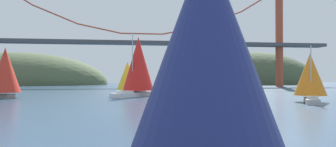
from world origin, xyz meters
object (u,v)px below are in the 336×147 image
at_px(sailboat_yellow_sail, 128,77).
at_px(sailboat_scarlet_sail, 5,71).
at_px(sailboat_orange_sail, 310,76).
at_px(sailboat_pink_spinnaker, 225,66).
at_px(sailboat_red_spinnaker, 138,65).
at_px(sailboat_navy_sail, 208,47).
at_px(channel_buoy, 212,101).

relative_size(sailboat_yellow_sail, sailboat_scarlet_sail, 0.86).
height_order(sailboat_orange_sail, sailboat_pink_spinnaker, sailboat_pink_spinnaker).
relative_size(sailboat_red_spinnaker, sailboat_navy_sail, 1.12).
bearing_deg(sailboat_scarlet_sail, sailboat_yellow_sail, 24.35).
bearing_deg(sailboat_yellow_sail, sailboat_orange_sail, -44.37).
bearing_deg(sailboat_red_spinnaker, sailboat_pink_spinnaker, -78.45).
relative_size(sailboat_yellow_sail, sailboat_pink_spinnaker, 0.87).
height_order(sailboat_orange_sail, sailboat_red_spinnaker, sailboat_red_spinnaker).
height_order(sailboat_red_spinnaker, channel_buoy, sailboat_red_spinnaker).
height_order(sailboat_yellow_sail, sailboat_red_spinnaker, sailboat_red_spinnaker).
xyz_separation_m(sailboat_orange_sail, sailboat_scarlet_sail, (-47.25, 15.58, 0.82)).
relative_size(sailboat_scarlet_sail, sailboat_pink_spinnaker, 1.01).
bearing_deg(channel_buoy, sailboat_red_spinnaker, 116.48).
bearing_deg(sailboat_navy_sail, sailboat_scarlet_sail, 117.41).
bearing_deg(sailboat_red_spinnaker, sailboat_orange_sail, -37.17).
distance_m(sailboat_orange_sail, sailboat_scarlet_sail, 49.75).
bearing_deg(sailboat_red_spinnaker, sailboat_yellow_sail, 103.73).
distance_m(sailboat_pink_spinnaker, sailboat_navy_sail, 17.08).
distance_m(sailboat_orange_sail, sailboat_pink_spinnaker, 22.49).
xyz_separation_m(sailboat_red_spinnaker, sailboat_navy_sail, (0.54, -48.34, -0.97)).
bearing_deg(sailboat_yellow_sail, sailboat_pink_spinnaker, -78.06).
relative_size(sailboat_orange_sail, channel_buoy, 3.16).
bearing_deg(channel_buoy, sailboat_scarlet_sail, 153.81).
xyz_separation_m(sailboat_navy_sail, channel_buoy, (8.75, 29.68, -4.59)).
distance_m(sailboat_pink_spinnaker, channel_buoy, 14.64).
xyz_separation_m(sailboat_pink_spinnaker, channel_buoy, (2.68, 13.72, -4.37)).
xyz_separation_m(sailboat_pink_spinnaker, sailboat_navy_sail, (-6.08, -15.96, 0.22)).
bearing_deg(sailboat_navy_sail, sailboat_red_spinnaker, 90.64).
relative_size(sailboat_orange_sail, sailboat_pink_spinnaker, 0.90).
height_order(sailboat_yellow_sail, sailboat_scarlet_sail, sailboat_scarlet_sail).
height_order(sailboat_yellow_sail, sailboat_navy_sail, sailboat_navy_sail).
distance_m(sailboat_scarlet_sail, sailboat_navy_sail, 51.39).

